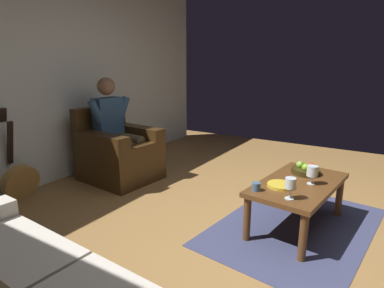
{
  "coord_description": "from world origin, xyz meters",
  "views": [
    {
      "loc": [
        2.46,
        0.66,
        1.4
      ],
      "look_at": [
        -0.38,
        -1.1,
        0.56
      ],
      "focal_mm": 30.07,
      "sensor_mm": 36.0,
      "label": 1
    }
  ],
  "objects_px": {
    "decorative_dish": "(281,185)",
    "person_seated": "(116,126)",
    "coffee_table": "(298,189)",
    "wine_glass_near": "(312,172)",
    "candle_jar": "(256,187)",
    "fruit_bowl": "(306,170)",
    "wine_glass_far": "(290,185)",
    "guitar": "(20,179)",
    "armchair": "(118,154)"
  },
  "relations": [
    {
      "from": "fruit_bowl",
      "to": "wine_glass_far",
      "type": "bearing_deg",
      "value": 2.84
    },
    {
      "from": "armchair",
      "to": "coffee_table",
      "type": "bearing_deg",
      "value": 92.72
    },
    {
      "from": "person_seated",
      "to": "wine_glass_far",
      "type": "distance_m",
      "value": 2.3
    },
    {
      "from": "decorative_dish",
      "to": "person_seated",
      "type": "bearing_deg",
      "value": -97.39
    },
    {
      "from": "wine_glass_far",
      "to": "candle_jar",
      "type": "distance_m",
      "value": 0.28
    },
    {
      "from": "decorative_dish",
      "to": "candle_jar",
      "type": "height_order",
      "value": "candle_jar"
    },
    {
      "from": "candle_jar",
      "to": "wine_glass_near",
      "type": "bearing_deg",
      "value": 138.14
    },
    {
      "from": "guitar",
      "to": "candle_jar",
      "type": "bearing_deg",
      "value": 102.82
    },
    {
      "from": "armchair",
      "to": "decorative_dish",
      "type": "xyz_separation_m",
      "value": [
        0.27,
        2.1,
        0.11
      ]
    },
    {
      "from": "armchair",
      "to": "fruit_bowl",
      "type": "relative_size",
      "value": 3.56
    },
    {
      "from": "coffee_table",
      "to": "wine_glass_near",
      "type": "distance_m",
      "value": 0.19
    },
    {
      "from": "coffee_table",
      "to": "fruit_bowl",
      "type": "distance_m",
      "value": 0.27
    },
    {
      "from": "decorative_dish",
      "to": "candle_jar",
      "type": "relative_size",
      "value": 3.15
    },
    {
      "from": "wine_glass_far",
      "to": "guitar",
      "type": "bearing_deg",
      "value": -78.86
    },
    {
      "from": "coffee_table",
      "to": "candle_jar",
      "type": "xyz_separation_m",
      "value": [
        0.37,
        -0.24,
        0.09
      ]
    },
    {
      "from": "candle_jar",
      "to": "fruit_bowl",
      "type": "bearing_deg",
      "value": 159.1
    },
    {
      "from": "candle_jar",
      "to": "armchair",
      "type": "bearing_deg",
      "value": -103.28
    },
    {
      "from": "armchair",
      "to": "guitar",
      "type": "relative_size",
      "value": 0.93
    },
    {
      "from": "coffee_table",
      "to": "person_seated",
      "type": "bearing_deg",
      "value": -92.35
    },
    {
      "from": "coffee_table",
      "to": "wine_glass_near",
      "type": "height_order",
      "value": "wine_glass_near"
    },
    {
      "from": "person_seated",
      "to": "decorative_dish",
      "type": "bearing_deg",
      "value": 87.66
    },
    {
      "from": "decorative_dish",
      "to": "candle_jar",
      "type": "xyz_separation_m",
      "value": [
        0.19,
        -0.14,
        0.02
      ]
    },
    {
      "from": "armchair",
      "to": "coffee_table",
      "type": "height_order",
      "value": "armchair"
    },
    {
      "from": "coffee_table",
      "to": "guitar",
      "type": "height_order",
      "value": "guitar"
    },
    {
      "from": "person_seated",
      "to": "candle_jar",
      "type": "bearing_deg",
      "value": 81.84
    },
    {
      "from": "wine_glass_near",
      "to": "wine_glass_far",
      "type": "bearing_deg",
      "value": -10.03
    },
    {
      "from": "decorative_dish",
      "to": "candle_jar",
      "type": "distance_m",
      "value": 0.24
    },
    {
      "from": "coffee_table",
      "to": "wine_glass_near",
      "type": "relative_size",
      "value": 6.86
    },
    {
      "from": "coffee_table",
      "to": "candle_jar",
      "type": "bearing_deg",
      "value": -33.14
    },
    {
      "from": "wine_glass_far",
      "to": "coffee_table",
      "type": "bearing_deg",
      "value": -175.96
    },
    {
      "from": "person_seated",
      "to": "wine_glass_near",
      "type": "height_order",
      "value": "person_seated"
    },
    {
      "from": "fruit_bowl",
      "to": "decorative_dish",
      "type": "relative_size",
      "value": 1.14
    },
    {
      "from": "wine_glass_near",
      "to": "person_seated",
      "type": "bearing_deg",
      "value": -92.02
    },
    {
      "from": "guitar",
      "to": "coffee_table",
      "type": "bearing_deg",
      "value": 109.19
    },
    {
      "from": "armchair",
      "to": "wine_glass_far",
      "type": "xyz_separation_m",
      "value": [
        0.48,
        2.23,
        0.21
      ]
    },
    {
      "from": "armchair",
      "to": "wine_glass_far",
      "type": "bearing_deg",
      "value": 82.83
    },
    {
      "from": "wine_glass_near",
      "to": "candle_jar",
      "type": "distance_m",
      "value": 0.52
    },
    {
      "from": "person_seated",
      "to": "fruit_bowl",
      "type": "bearing_deg",
      "value": 99.23
    },
    {
      "from": "person_seated",
      "to": "coffee_table",
      "type": "height_order",
      "value": "person_seated"
    },
    {
      "from": "wine_glass_far",
      "to": "armchair",
      "type": "bearing_deg",
      "value": -102.21
    },
    {
      "from": "armchair",
      "to": "candle_jar",
      "type": "distance_m",
      "value": 2.02
    },
    {
      "from": "fruit_bowl",
      "to": "decorative_dish",
      "type": "distance_m",
      "value": 0.45
    },
    {
      "from": "coffee_table",
      "to": "decorative_dish",
      "type": "relative_size",
      "value": 4.93
    },
    {
      "from": "coffee_table",
      "to": "wine_glass_far",
      "type": "relative_size",
      "value": 6.63
    },
    {
      "from": "coffee_table",
      "to": "wine_glass_far",
      "type": "distance_m",
      "value": 0.43
    },
    {
      "from": "person_seated",
      "to": "guitar",
      "type": "distance_m",
      "value": 1.18
    },
    {
      "from": "guitar",
      "to": "wine_glass_near",
      "type": "relative_size",
      "value": 6.06
    },
    {
      "from": "guitar",
      "to": "candle_jar",
      "type": "relative_size",
      "value": 13.71
    },
    {
      "from": "wine_glass_far",
      "to": "candle_jar",
      "type": "bearing_deg",
      "value": -94.27
    },
    {
      "from": "wine_glass_near",
      "to": "decorative_dish",
      "type": "bearing_deg",
      "value": -45.84
    }
  ]
}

